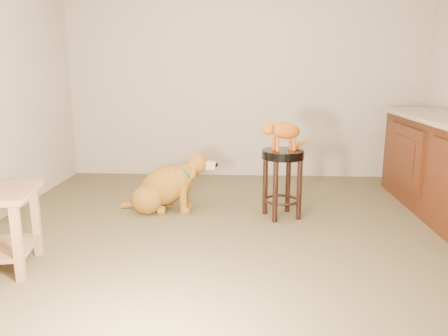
# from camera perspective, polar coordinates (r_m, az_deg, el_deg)

# --- Properties ---
(floor) EXTENTS (4.50, 4.00, 0.01)m
(floor) POSITION_cam_1_polar(r_m,az_deg,el_deg) (3.85, 2.42, -7.99)
(floor) COLOR brown
(floor) RESTS_ON ground
(room_shell) EXTENTS (4.54, 4.04, 2.62)m
(room_shell) POSITION_cam_1_polar(r_m,az_deg,el_deg) (3.62, 2.68, 17.70)
(room_shell) COLOR #BAAB96
(room_shell) RESTS_ON ground
(padded_stool) EXTENTS (0.42, 0.42, 0.64)m
(padded_stool) POSITION_cam_1_polar(r_m,az_deg,el_deg) (4.08, 7.63, -0.24)
(padded_stool) COLOR black
(padded_stool) RESTS_ON ground
(wood_stool) EXTENTS (0.39, 0.39, 0.67)m
(wood_stool) POSITION_cam_1_polar(r_m,az_deg,el_deg) (5.20, 23.44, 0.42)
(wood_stool) COLOR brown
(wood_stool) RESTS_ON ground
(golden_retriever) EXTENTS (0.99, 0.49, 0.63)m
(golden_retriever) POSITION_cam_1_polar(r_m,az_deg,el_deg) (4.33, -7.67, -2.51)
(golden_retriever) COLOR brown
(golden_retriever) RESTS_ON ground
(tabby_kitten) EXTENTS (0.45, 0.31, 0.32)m
(tabby_kitten) POSITION_cam_1_polar(r_m,az_deg,el_deg) (4.01, 7.63, 4.73)
(tabby_kitten) COLOR #A64B10
(tabby_kitten) RESTS_ON padded_stool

